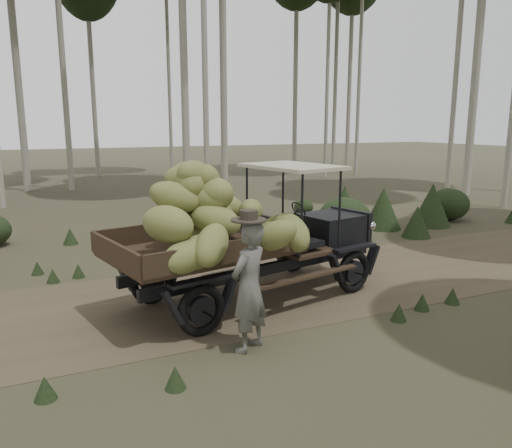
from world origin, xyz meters
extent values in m
plane|color=#473D2B|center=(0.00, 0.00, 0.00)|extent=(120.00, 120.00, 0.00)
cube|color=brown|center=(0.00, 0.00, 0.00)|extent=(70.00, 4.00, 0.01)
cube|color=black|center=(3.42, 0.05, 1.09)|extent=(1.28, 1.24, 0.60)
cube|color=black|center=(4.01, 0.17, 1.09)|extent=(0.33, 1.09, 0.68)
cube|color=black|center=(1.93, -0.27, 1.20)|extent=(0.40, 1.51, 0.60)
cube|color=#38281C|center=(0.44, -0.59, 1.09)|extent=(3.39, 2.55, 0.09)
cube|color=#38281C|center=(0.24, 0.37, 1.29)|extent=(3.00, 0.70, 0.35)
cube|color=#38281C|center=(0.64, -1.55, 1.29)|extent=(3.00, 0.70, 0.35)
cube|color=#38281C|center=(-1.05, -0.90, 1.29)|extent=(0.47, 1.93, 0.35)
cube|color=beige|center=(2.39, -0.17, 2.42)|extent=(1.61, 2.07, 0.07)
cube|color=black|center=(1.47, 0.06, 0.68)|extent=(4.92, 1.15, 0.20)
cube|color=black|center=(1.64, -0.75, 0.68)|extent=(4.92, 1.15, 0.20)
torus|color=black|center=(3.03, 0.86, 0.41)|extent=(0.84, 0.32, 0.83)
torus|color=black|center=(3.39, -0.85, 0.41)|extent=(0.84, 0.32, 0.83)
torus|color=black|center=(-0.27, 0.15, 0.41)|extent=(0.84, 0.32, 0.83)
torus|color=black|center=(0.09, -1.55, 0.41)|extent=(0.84, 0.32, 0.83)
sphere|color=beige|center=(3.99, 0.67, 1.14)|extent=(0.20, 0.20, 0.20)
sphere|color=beige|center=(4.20, -0.29, 1.14)|extent=(0.20, 0.20, 0.20)
ellipsoid|color=olive|center=(-0.12, -1.60, 1.31)|extent=(1.05, 0.78, 0.63)
ellipsoid|color=olive|center=(1.00, -0.06, 1.71)|extent=(1.07, 1.00, 0.67)
ellipsoid|color=olive|center=(0.19, -0.60, 2.07)|extent=(0.69, 0.93, 0.49)
ellipsoid|color=olive|center=(0.29, -0.65, 2.33)|extent=(0.88, 0.72, 0.60)
ellipsoid|color=olive|center=(0.09, -1.47, 1.31)|extent=(0.98, 1.01, 0.53)
ellipsoid|color=olive|center=(0.62, -0.55, 1.70)|extent=(0.89, 0.68, 0.50)
ellipsoid|color=olive|center=(0.48, -0.45, 2.06)|extent=(1.06, 0.73, 0.62)
ellipsoid|color=olive|center=(0.21, -0.79, 2.27)|extent=(0.64, 0.81, 0.57)
ellipsoid|color=olive|center=(1.77, -0.54, 1.33)|extent=(0.94, 0.74, 0.67)
ellipsoid|color=olive|center=(-0.32, -1.31, 1.75)|extent=(0.98, 1.07, 0.62)
ellipsoid|color=olive|center=(-0.09, -0.90, 2.09)|extent=(1.02, 0.79, 0.68)
ellipsoid|color=olive|center=(0.43, -0.66, 2.29)|extent=(0.55, 1.05, 0.80)
ellipsoid|color=olive|center=(0.54, -0.29, 1.35)|extent=(0.67, 0.98, 0.51)
ellipsoid|color=olive|center=(1.32, -0.65, 1.73)|extent=(0.74, 0.84, 0.50)
ellipsoid|color=olive|center=(0.79, -0.26, 2.07)|extent=(0.59, 0.92, 0.66)
ellipsoid|color=olive|center=(0.31, -0.76, 2.39)|extent=(1.01, 0.94, 0.69)
ellipsoid|color=olive|center=(1.91, -1.05, 1.37)|extent=(0.57, 1.06, 0.87)
ellipsoid|color=olive|center=(0.46, -1.23, 1.73)|extent=(1.00, 0.96, 0.63)
ellipsoid|color=olive|center=(0.37, -0.93, 2.05)|extent=(0.86, 1.01, 0.45)
ellipsoid|color=olive|center=(0.22, -0.62, 2.33)|extent=(0.93, 0.78, 0.51)
ellipsoid|color=olive|center=(0.63, 0.18, 1.36)|extent=(0.85, 0.51, 0.62)
ellipsoid|color=olive|center=(0.23, -0.22, 1.70)|extent=(0.58, 0.91, 0.63)
ellipsoid|color=olive|center=(0.53, -0.93, 2.09)|extent=(0.74, 1.09, 0.73)
ellipsoid|color=olive|center=(0.25, -0.55, 2.32)|extent=(0.74, 0.99, 0.77)
ellipsoid|color=olive|center=(0.23, -1.69, 1.46)|extent=(0.96, 1.04, 0.82)
ellipsoid|color=olive|center=(1.40, -1.44, 1.44)|extent=(0.96, 0.94, 0.76)
imported|color=#5A5853|center=(0.57, -2.28, 0.94)|extent=(0.82, 0.74, 1.89)
cylinder|color=#332C24|center=(0.57, -2.28, 1.91)|extent=(0.69, 0.69, 0.03)
cylinder|color=#332C24|center=(0.57, -2.28, 1.98)|extent=(0.35, 0.35, 0.15)
cylinder|color=#B2AD9E|center=(15.74, 9.03, 7.75)|extent=(0.23, 0.23, 15.49)
cylinder|color=#B2AD9E|center=(13.96, 20.73, 8.45)|extent=(0.30, 0.30, 16.90)
cylinder|color=#B2AD9E|center=(6.05, 22.21, 9.47)|extent=(0.21, 0.21, 18.93)
cylinder|color=#B2AD9E|center=(17.97, 20.49, 8.46)|extent=(0.29, 0.29, 16.93)
cylinder|color=#B2AD9E|center=(14.09, 17.15, 8.25)|extent=(0.22, 0.22, 16.50)
cylinder|color=#B2AD9E|center=(16.38, 19.77, 10.10)|extent=(0.26, 0.26, 20.21)
cylinder|color=#B2AD9E|center=(16.71, 17.67, 9.74)|extent=(0.23, 0.23, 19.48)
cylinder|color=#B2AD9E|center=(1.74, 23.33, 7.51)|extent=(0.28, 0.28, 15.02)
cone|color=#233319|center=(9.41, 3.43, 0.68)|extent=(1.22, 1.22, 1.36)
cone|color=#233319|center=(-1.26, 5.57, 0.23)|extent=(0.41, 0.41, 0.45)
cone|color=#233319|center=(12.14, 2.65, 0.25)|extent=(0.44, 0.44, 0.49)
cone|color=#233319|center=(3.17, 7.90, 0.65)|extent=(1.17, 1.17, 1.30)
ellipsoid|color=#233319|center=(5.77, 2.94, 0.60)|extent=(1.48, 1.48, 1.18)
cone|color=#233319|center=(7.73, 3.73, 0.64)|extent=(1.16, 1.16, 1.28)
cone|color=#233319|center=(7.84, 2.35, 0.46)|extent=(0.82, 0.82, 0.92)
cone|color=#233319|center=(6.58, 4.14, 0.67)|extent=(1.21, 1.21, 1.35)
ellipsoid|color=#233319|center=(10.62, 3.91, 0.55)|extent=(1.33, 1.33, 1.07)
ellipsoid|color=#233319|center=(6.70, 6.81, 0.28)|extent=(0.68, 0.68, 0.54)
cone|color=#233319|center=(5.84, 2.34, 0.15)|extent=(0.27, 0.27, 0.30)
cone|color=#233319|center=(1.30, 2.67, 0.15)|extent=(0.27, 0.27, 0.30)
cone|color=#233319|center=(-2.14, 2.95, 0.15)|extent=(0.27, 0.27, 0.30)
cone|color=#233319|center=(-1.35, 2.36, 0.15)|extent=(0.27, 0.27, 0.30)
cone|color=#233319|center=(-2.17, -2.50, 0.15)|extent=(0.27, 0.27, 0.30)
cone|color=#233319|center=(0.37, 2.14, 0.15)|extent=(0.27, 0.27, 0.30)
cone|color=#233319|center=(-1.86, 2.21, 0.15)|extent=(0.27, 0.27, 0.30)
cone|color=#233319|center=(4.78, 2.77, 0.15)|extent=(0.27, 0.27, 0.30)
cone|color=#233319|center=(3.95, -2.12, 0.15)|extent=(0.27, 0.27, 0.30)
cone|color=#233319|center=(4.68, -2.10, 0.15)|extent=(0.27, 0.27, 0.30)
cone|color=#233319|center=(-0.70, -2.90, 0.15)|extent=(0.27, 0.27, 0.30)
cone|color=#233319|center=(3.26, -2.33, 0.15)|extent=(0.27, 0.27, 0.30)
camera|label=1|loc=(-2.13, -8.44, 3.22)|focal=35.00mm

